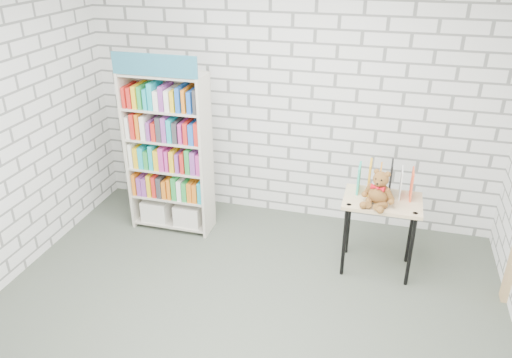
# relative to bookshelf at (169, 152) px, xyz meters

# --- Properties ---
(ground) EXTENTS (4.50, 4.50, 0.00)m
(ground) POSITION_rel_bookshelf_xyz_m (1.16, -1.36, -0.90)
(ground) COLOR #474F42
(ground) RESTS_ON ground
(room_shell) EXTENTS (4.52, 4.02, 2.81)m
(room_shell) POSITION_rel_bookshelf_xyz_m (1.16, -1.36, 0.89)
(room_shell) COLOR silver
(room_shell) RESTS_ON ground
(bookshelf) EXTENTS (0.88, 0.34, 1.96)m
(bookshelf) POSITION_rel_bookshelf_xyz_m (0.00, 0.00, 0.00)
(bookshelf) COLOR beige
(bookshelf) RESTS_ON ground
(display_table) EXTENTS (0.71, 0.50, 0.77)m
(display_table) POSITION_rel_bookshelf_xyz_m (2.23, -0.23, -0.24)
(display_table) COLOR tan
(display_table) RESTS_ON ground
(table_books) EXTENTS (0.50, 0.22, 0.30)m
(table_books) POSITION_rel_bookshelf_xyz_m (2.23, -0.11, 0.02)
(table_books) COLOR #29B598
(table_books) RESTS_ON display_table
(teddy_bear) EXTENTS (0.30, 0.30, 0.33)m
(teddy_bear) POSITION_rel_bookshelf_xyz_m (2.19, -0.34, 0.00)
(teddy_bear) COLOR brown
(teddy_bear) RESTS_ON display_table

